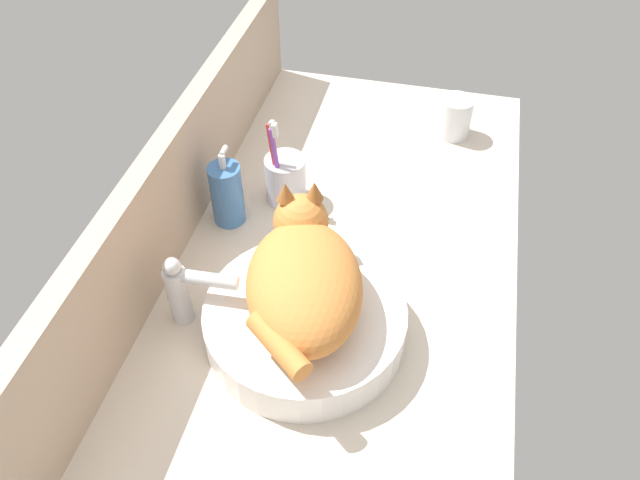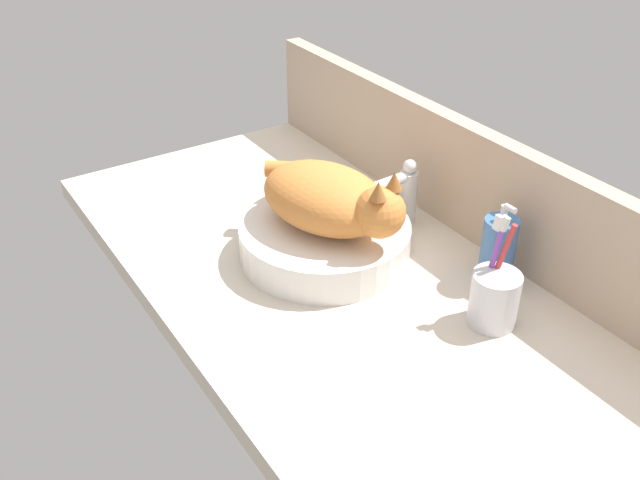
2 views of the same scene
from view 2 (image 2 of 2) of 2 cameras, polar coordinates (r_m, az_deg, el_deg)
The scene contains 7 objects.
ground_plane at distance 125.05cm, azimuth 2.48°, elevation -4.45°, with size 134.02×62.04×4.00cm, color beige.
backsplash_panel at distance 134.84cm, azimuth 12.84°, elevation 4.10°, with size 134.02×3.60×21.54cm, color tan.
sink_basin at distance 130.00cm, azimuth 0.39°, elevation 0.01°, with size 31.20×31.20×6.58cm, color white.
cat at distance 124.65cm, azimuth 0.91°, elevation 3.32°, with size 31.76×23.43×14.00cm.
faucet at distance 138.58cm, azimuth 6.72°, elevation 3.91°, with size 3.60×11.85×13.60cm.
soap_dispenser at distance 125.48cm, azimuth 14.05°, elevation -0.80°, with size 5.97×5.97×15.55cm.
toothbrush_cup at distance 116.34cm, azimuth 13.76°, elevation -4.47°, with size 7.82×7.82×18.71cm.
Camera 2 is at (80.64, -59.02, 73.19)cm, focal length 40.00 mm.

